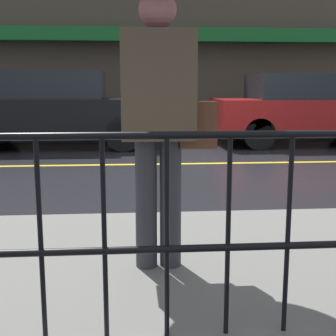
# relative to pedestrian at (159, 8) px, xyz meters

# --- Properties ---
(ground_plane) EXTENTS (80.00, 80.00, 0.00)m
(ground_plane) POSITION_rel_pedestrian_xyz_m (1.15, 4.77, -1.81)
(ground_plane) COLOR black
(sidewalk_near) EXTENTS (28.00, 2.46, 0.14)m
(sidewalk_near) POSITION_rel_pedestrian_xyz_m (1.15, 0.09, -1.74)
(sidewalk_near) COLOR slate
(sidewalk_near) RESTS_ON ground_plane
(sidewalk_far) EXTENTS (28.00, 1.78, 0.14)m
(sidewalk_far) POSITION_rel_pedestrian_xyz_m (1.15, 9.11, -1.74)
(sidewalk_far) COLOR slate
(sidewalk_far) RESTS_ON ground_plane
(lane_marking) EXTENTS (25.20, 0.12, 0.01)m
(lane_marking) POSITION_rel_pedestrian_xyz_m (1.15, 4.77, -1.81)
(lane_marking) COLOR gold
(lane_marking) RESTS_ON ground_plane
(building_storefront) EXTENTS (28.00, 0.85, 5.71)m
(building_storefront) POSITION_rel_pedestrian_xyz_m (1.15, 10.13, 1.03)
(building_storefront) COLOR #4C4238
(building_storefront) RESTS_ON ground_plane
(pedestrian) EXTENTS (1.01, 1.01, 2.19)m
(pedestrian) POSITION_rel_pedestrian_xyz_m (0.00, 0.00, 0.00)
(pedestrian) COLOR #333338
(pedestrian) RESTS_ON sidewalk_near
(car_black) EXTENTS (4.43, 1.73, 1.60)m
(car_black) POSITION_rel_pedestrian_xyz_m (-1.75, 7.09, -1.00)
(car_black) COLOR black
(car_black) RESTS_ON ground_plane
(car_red) EXTENTS (4.00, 1.73, 1.55)m
(car_red) POSITION_rel_pedestrian_xyz_m (3.63, 7.09, -1.03)
(car_red) COLOR maroon
(car_red) RESTS_ON ground_plane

